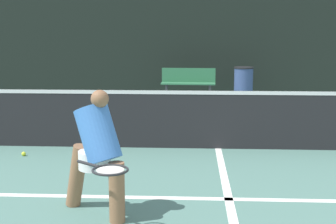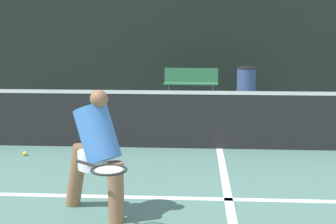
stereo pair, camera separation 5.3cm
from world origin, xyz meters
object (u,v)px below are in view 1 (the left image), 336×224
at_px(courtside_bench, 188,82).
at_px(trash_bin, 243,83).
at_px(player_practicing, 97,150).
at_px(parked_car, 91,68).

xyz_separation_m(courtside_bench, trash_bin, (1.56, 0.09, -0.01)).
distance_m(courtside_bench, trash_bin, 1.56).
relative_size(player_practicing, trash_bin, 1.48).
height_order(courtside_bench, trash_bin, trash_bin).
distance_m(player_practicing, courtside_bench, 8.62).
distance_m(trash_bin, parked_car, 5.84).
height_order(player_practicing, parked_car, parked_car).
relative_size(trash_bin, parked_car, 0.23).
xyz_separation_m(player_practicing, trash_bin, (2.39, 8.67, -0.25)).
height_order(courtside_bench, parked_car, parked_car).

